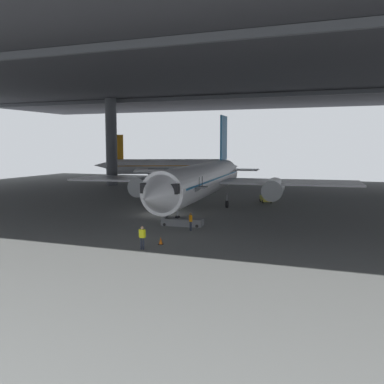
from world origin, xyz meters
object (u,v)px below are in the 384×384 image
object	(u,v)px
airplane_distant	(165,167)
baggage_tug	(266,199)
crew_worker_by_stairs	(191,220)
crew_worker_near_nose	(142,236)
traffic_cone_orange	(161,241)
airplane_main	(203,180)
boarding_stairs	(183,218)

from	to	relation	value
airplane_distant	baggage_tug	bearing A→B (deg)	-44.44
crew_worker_by_stairs	airplane_distant	distance (m)	53.55
crew_worker_by_stairs	airplane_distant	world-z (taller)	airplane_distant
crew_worker_near_nose	airplane_distant	size ratio (longest dim) A/B	0.06
crew_worker_near_nose	crew_worker_by_stairs	xyz separation A→B (m)	(0.76, 7.96, -0.07)
crew_worker_near_nose	airplane_distant	distance (m)	60.46
traffic_cone_orange	baggage_tug	distance (m)	27.75
crew_worker_near_nose	traffic_cone_orange	bearing A→B (deg)	73.25
airplane_main	traffic_cone_orange	size ratio (longest dim) A/B	64.09
airplane_main	airplane_distant	distance (m)	40.84
airplane_distant	traffic_cone_orange	world-z (taller)	airplane_distant
boarding_stairs	airplane_distant	distance (m)	50.98
crew_worker_by_stairs	baggage_tug	world-z (taller)	crew_worker_by_stairs
airplane_distant	airplane_main	bearing A→B (deg)	-59.34
airplane_main	boarding_stairs	world-z (taller)	airplane_main
boarding_stairs	traffic_cone_orange	distance (m)	8.25
airplane_main	crew_worker_by_stairs	world-z (taller)	airplane_main
airplane_main	baggage_tug	world-z (taller)	airplane_main
airplane_main	airplane_distant	bearing A→B (deg)	120.66
crew_worker_by_stairs	baggage_tug	xyz separation A→B (m)	(2.46, 21.62, -0.42)
crew_worker_near_nose	baggage_tug	size ratio (longest dim) A/B	0.70
airplane_main	boarding_stairs	bearing A→B (deg)	-80.43
airplane_main	boarding_stairs	size ratio (longest dim) A/B	8.08
crew_worker_near_nose	traffic_cone_orange	xyz separation A→B (m)	(0.59, 1.96, -0.72)
airplane_main	crew_worker_near_nose	distance (m)	20.88
crew_worker_by_stairs	airplane_distant	size ratio (longest dim) A/B	0.06
crew_worker_by_stairs	traffic_cone_orange	size ratio (longest dim) A/B	2.76
boarding_stairs	crew_worker_near_nose	xyz separation A→B (m)	(0.81, -10.07, 0.27)
airplane_distant	traffic_cone_orange	distance (m)	58.93
airplane_main	airplane_distant	size ratio (longest dim) A/B	1.34
crew_worker_by_stairs	airplane_main	bearing A→B (deg)	104.87
crew_worker_by_stairs	baggage_tug	distance (m)	21.76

